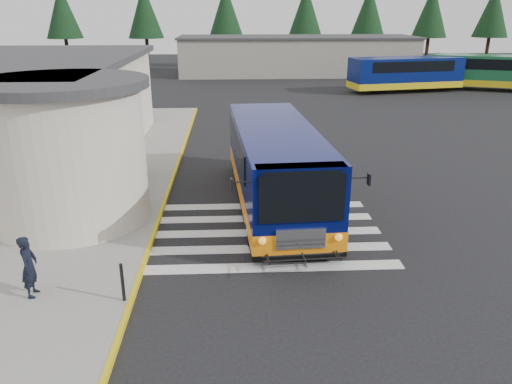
{
  "coord_description": "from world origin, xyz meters",
  "views": [
    {
      "loc": [
        -1.41,
        -15.96,
        7.04
      ],
      "look_at": [
        -0.66,
        -0.5,
        1.35
      ],
      "focal_mm": 35.0,
      "sensor_mm": 36.0,
      "label": 1
    }
  ],
  "objects_px": {
    "pedestrian_b": "(88,216)",
    "far_bus_b": "(491,71)",
    "transit_bus": "(276,169)",
    "bollard": "(123,282)",
    "far_bus_a": "(406,73)",
    "pedestrian_a": "(29,266)"
  },
  "relations": [
    {
      "from": "transit_bus",
      "to": "far_bus_a",
      "type": "bearing_deg",
      "value": 59.33
    },
    {
      "from": "pedestrian_b",
      "to": "far_bus_b",
      "type": "bearing_deg",
      "value": 105.97
    },
    {
      "from": "transit_bus",
      "to": "bollard",
      "type": "bearing_deg",
      "value": -126.93
    },
    {
      "from": "transit_bus",
      "to": "far_bus_b",
      "type": "bearing_deg",
      "value": 48.05
    },
    {
      "from": "pedestrian_a",
      "to": "transit_bus",
      "type": "bearing_deg",
      "value": -49.29
    },
    {
      "from": "transit_bus",
      "to": "pedestrian_b",
      "type": "distance_m",
      "value": 6.84
    },
    {
      "from": "pedestrian_b",
      "to": "far_bus_a",
      "type": "relative_size",
      "value": 0.14
    },
    {
      "from": "far_bus_b",
      "to": "bollard",
      "type": "bearing_deg",
      "value": 164.22
    },
    {
      "from": "bollard",
      "to": "pedestrian_a",
      "type": "bearing_deg",
      "value": 171.14
    },
    {
      "from": "bollard",
      "to": "far_bus_a",
      "type": "bearing_deg",
      "value": 61.54
    },
    {
      "from": "bollard",
      "to": "far_bus_a",
      "type": "xyz_separation_m",
      "value": [
        18.37,
        33.89,
        1.03
      ]
    },
    {
      "from": "far_bus_a",
      "to": "transit_bus",
      "type": "bearing_deg",
      "value": 142.08
    },
    {
      "from": "transit_bus",
      "to": "far_bus_a",
      "type": "xyz_separation_m",
      "value": [
        14.0,
        27.27,
        0.25
      ]
    },
    {
      "from": "transit_bus",
      "to": "far_bus_a",
      "type": "relative_size",
      "value": 1.04
    },
    {
      "from": "pedestrian_a",
      "to": "far_bus_b",
      "type": "bearing_deg",
      "value": -42.38
    },
    {
      "from": "pedestrian_b",
      "to": "bollard",
      "type": "height_order",
      "value": "pedestrian_b"
    },
    {
      "from": "bollard",
      "to": "far_bus_b",
      "type": "height_order",
      "value": "far_bus_b"
    },
    {
      "from": "far_bus_b",
      "to": "pedestrian_b",
      "type": "bearing_deg",
      "value": 159.17
    },
    {
      "from": "transit_bus",
      "to": "far_bus_a",
      "type": "height_order",
      "value": "transit_bus"
    },
    {
      "from": "pedestrian_a",
      "to": "bollard",
      "type": "bearing_deg",
      "value": -101.01
    },
    {
      "from": "transit_bus",
      "to": "pedestrian_b",
      "type": "relative_size",
      "value": 7.18
    },
    {
      "from": "pedestrian_a",
      "to": "far_bus_a",
      "type": "bearing_deg",
      "value": -33.89
    }
  ]
}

